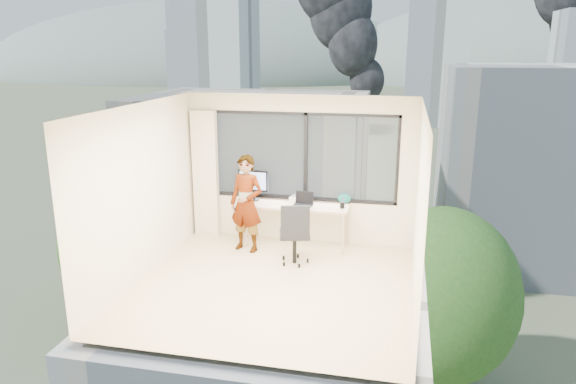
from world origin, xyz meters
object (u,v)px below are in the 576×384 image
(chair, at_px, (295,232))
(monitor, at_px, (253,185))
(laptop, at_px, (303,200))
(person, at_px, (246,204))
(handbag, at_px, (344,198))
(desk, at_px, (296,225))
(game_console, at_px, (300,198))

(chair, distance_m, monitor, 1.38)
(monitor, height_order, laptop, monitor)
(laptop, bearing_deg, person, -154.84)
(chair, bearing_deg, laptop, 76.36)
(handbag, bearing_deg, chair, -110.21)
(laptop, xyz_separation_m, handbag, (0.68, 0.28, -0.01))
(desk, xyz_separation_m, chair, (0.13, -0.77, 0.15))
(person, distance_m, monitor, 0.54)
(laptop, bearing_deg, game_console, 115.85)
(game_console, distance_m, handbag, 0.79)
(chair, height_order, handbag, chair)
(monitor, relative_size, handbag, 2.35)
(monitor, xyz_separation_m, handbag, (1.60, 0.12, -0.18))
(chair, height_order, game_console, chair)
(desk, distance_m, person, 0.98)
(desk, height_order, person, person)
(person, height_order, monitor, person)
(monitor, relative_size, game_console, 1.77)
(game_console, xyz_separation_m, handbag, (0.79, -0.01, 0.05))
(desk, bearing_deg, handbag, 17.34)
(person, height_order, handbag, person)
(person, relative_size, laptop, 4.93)
(game_console, relative_size, laptop, 0.92)
(desk, distance_m, handbag, 0.96)
(chair, distance_m, laptop, 0.81)
(chair, bearing_deg, game_console, 82.67)
(handbag, bearing_deg, desk, -149.55)
(chair, distance_m, game_console, 1.07)
(desk, xyz_separation_m, game_console, (0.01, 0.26, 0.41))
(chair, distance_m, handbag, 1.26)
(chair, xyz_separation_m, monitor, (-0.93, 0.89, 0.50))
(person, distance_m, game_console, 1.01)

